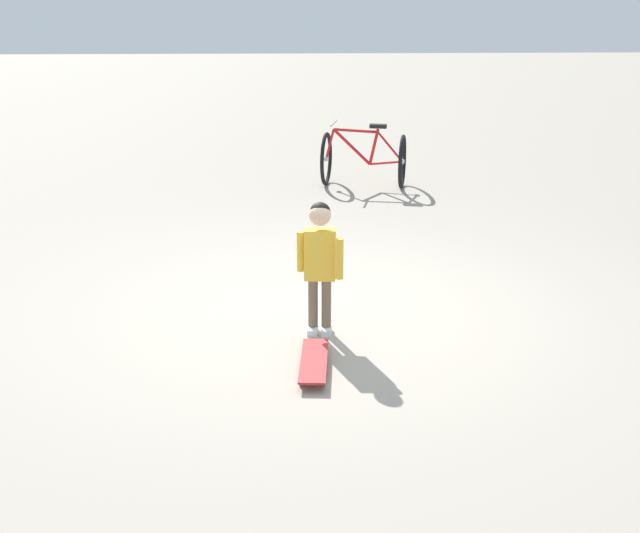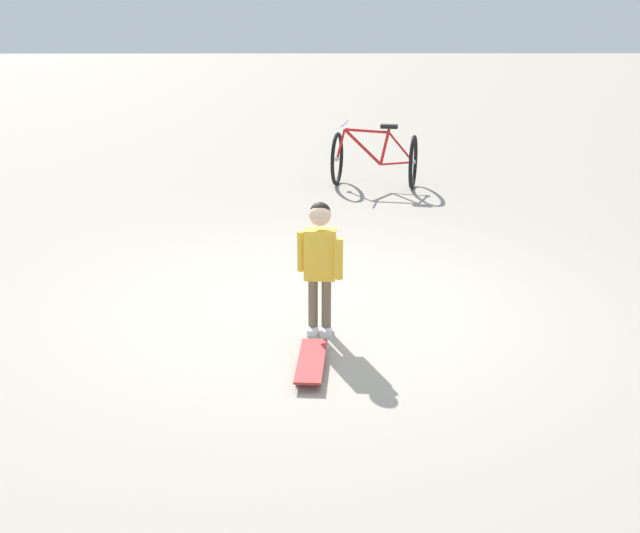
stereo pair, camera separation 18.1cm
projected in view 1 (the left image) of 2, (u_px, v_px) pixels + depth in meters
name	position (u px, v px, depth m)	size (l,w,h in m)	color
ground_plane	(324.00, 311.00, 7.17)	(50.00, 50.00, 0.00)	#9E9384
child_person	(320.00, 253.00, 6.54)	(0.35, 0.25, 1.06)	brown
skateboard	(314.00, 361.00, 6.10)	(0.24, 0.75, 0.07)	#B22D2D
bicycle_mid	(364.00, 158.00, 11.29)	(1.20, 0.92, 0.85)	black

